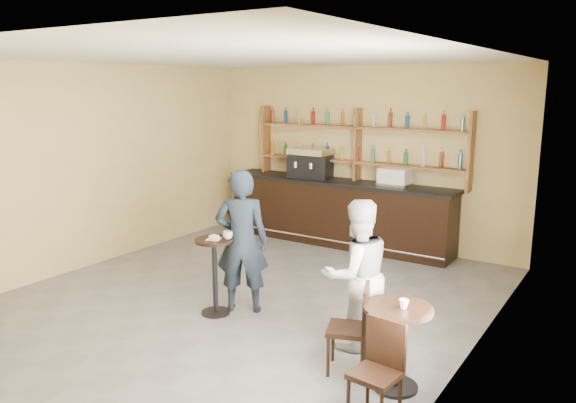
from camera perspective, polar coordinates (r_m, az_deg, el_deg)
The scene contains 22 objects.
floor at distance 7.74m, azimuth -4.55°, elevation -9.95°, with size 7.00×7.00×0.00m, color slate.
ceiling at distance 7.20m, azimuth -4.98°, elevation 14.43°, with size 7.00×7.00×0.00m, color white.
wall_back at distance 10.26m, azimuth 7.36°, elevation 4.62°, with size 7.00×7.00×0.00m, color tan.
wall_left at distance 9.43m, azimuth -19.33°, elevation 3.42°, with size 7.00×7.00×0.00m, color tan.
wall_right at distance 5.98m, azimuth 18.58°, elevation -1.02°, with size 7.00×7.00×0.00m, color tan.
window_pane at distance 4.84m, azimuth 14.92°, elevation -2.53°, with size 2.00×2.00×0.00m, color white.
window_frame at distance 4.84m, azimuth 14.85°, elevation -2.52°, with size 0.04×1.70×2.10m, color black, non-canonical shape.
shelf_unit at distance 10.12m, azimuth 7.07°, elevation 5.73°, with size 4.00×0.26×1.40m, color brown, non-canonical shape.
liquor_bottles at distance 10.11m, azimuth 7.09°, elevation 6.68°, with size 3.68×0.10×1.00m, color #8C5919, non-canonical shape.
bar_counter at distance 10.24m, azimuth 5.07°, elevation -1.09°, with size 4.35×0.85×1.18m, color black, non-canonical shape.
espresso_machine at distance 10.37m, azimuth 2.27°, elevation 3.92°, with size 0.75×0.48×0.54m, color black, non-canonical shape.
pastry_case at distance 9.65m, azimuth 10.82°, elevation 2.44°, with size 0.52×0.41×0.31m, color silver, non-canonical shape.
pedestal_table at distance 7.19m, azimuth -7.43°, elevation -7.58°, with size 0.48×0.48×0.98m, color black, non-canonical shape.
napkin at distance 7.04m, azimuth -7.54°, elevation -3.78°, with size 0.16×0.16×0.00m, color white.
donut at distance 7.02m, azimuth -7.54°, elevation -3.61°, with size 0.13×0.13×0.05m, color #BD8345.
cup_pedestal at distance 7.01m, azimuth -6.15°, elevation -3.42°, with size 0.12×0.12×0.09m, color white.
man_main at distance 7.14m, azimuth -4.72°, elevation -4.05°, with size 0.67×0.44×1.84m, color black.
cafe_table at distance 5.60m, azimuth 10.99°, elevation -14.40°, with size 0.65×0.65×0.83m, color black, non-canonical shape.
cup_cafe at distance 5.39m, azimuth 11.68°, elevation -10.15°, with size 0.09×0.09×0.08m, color white.
chair_west at distance 5.82m, azimuth 6.06°, elevation -12.68°, with size 0.40×0.40×0.92m, color black, non-canonical shape.
chair_south at distance 5.07m, azimuth 8.84°, elevation -16.89°, with size 0.38×0.38×0.88m, color black, non-canonical shape.
patron_second at distance 6.19m, azimuth 6.98°, elevation -7.39°, with size 0.81×0.63×1.68m, color #9F9FA4.
Camera 1 is at (4.43, -5.67, 2.86)m, focal length 35.00 mm.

